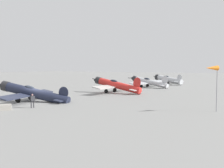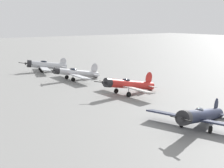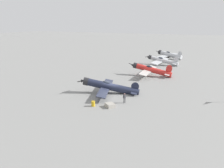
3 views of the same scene
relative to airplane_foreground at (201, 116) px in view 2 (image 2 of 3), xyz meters
The scene contains 5 objects.
ground_plane 1.36m from the airplane_foreground, 17.95° to the left, with size 400.00×400.00×0.00m, color gray.
airplane_foreground is the anchor object (origin of this frame).
airplane_mid_apron 17.52m from the airplane_foreground, 78.71° to the left, with size 11.51×11.69×3.25m.
airplane_far_line 33.27m from the airplane_foreground, 85.42° to the left, with size 10.47×12.83×3.11m.
airplane_outer_stand 46.54m from the airplane_foreground, 87.19° to the left, with size 10.38×12.55×3.07m.
Camera 2 is at (-27.80, -21.80, 11.46)m, focal length 51.09 mm.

